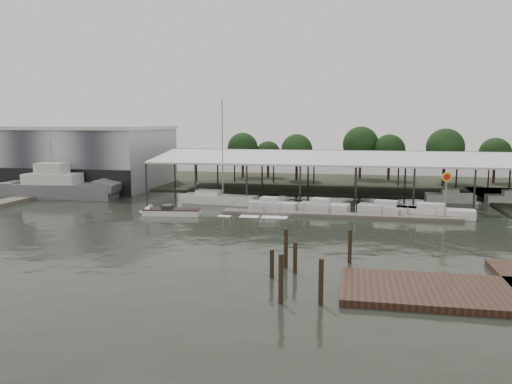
% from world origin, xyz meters
% --- Properties ---
extents(ground, '(200.00, 200.00, 0.00)m').
position_xyz_m(ground, '(0.00, 0.00, 0.00)').
color(ground, black).
rests_on(ground, ground).
extents(land_strip_far, '(140.00, 30.00, 0.30)m').
position_xyz_m(land_strip_far, '(0.00, 42.00, 0.10)').
color(land_strip_far, '#3C4131').
rests_on(land_strip_far, ground).
extents(land_strip_west, '(20.00, 40.00, 0.30)m').
position_xyz_m(land_strip_west, '(-40.00, 30.00, 0.10)').
color(land_strip_west, '#3C4131').
rests_on(land_strip_west, ground).
extents(storage_warehouse, '(24.50, 20.50, 10.50)m').
position_xyz_m(storage_warehouse, '(-28.00, 29.94, 5.29)').
color(storage_warehouse, '#B0B6BB').
rests_on(storage_warehouse, ground).
extents(covered_boat_shed, '(58.24, 24.00, 6.96)m').
position_xyz_m(covered_boat_shed, '(17.00, 28.00, 6.13)').
color(covered_boat_shed, white).
rests_on(covered_boat_shed, ground).
extents(trawler_dock, '(3.00, 18.00, 0.50)m').
position_xyz_m(trawler_dock, '(-30.00, 14.00, 0.25)').
color(trawler_dock, '#646058').
rests_on(trawler_dock, ground).
extents(floating_dock, '(28.00, 2.00, 1.40)m').
position_xyz_m(floating_dock, '(15.00, 10.00, 0.20)').
color(floating_dock, '#646058').
rests_on(floating_dock, ground).
extents(shell_fuel_sign, '(1.10, 0.18, 5.55)m').
position_xyz_m(shell_fuel_sign, '(27.00, 9.99, 3.93)').
color(shell_fuel_sign, gray).
rests_on(shell_fuel_sign, ground).
extents(boardwalk_platform, '(15.00, 12.00, 0.50)m').
position_xyz_m(boardwalk_platform, '(24.55, -15.27, 0.20)').
color(boardwalk_platform, '#392317').
rests_on(boardwalk_platform, ground).
extents(grey_trawler, '(17.77, 5.83, 8.84)m').
position_xyz_m(grey_trawler, '(-25.97, 17.29, 1.58)').
color(grey_trawler, slate).
rests_on(grey_trawler, ground).
extents(white_sailboat, '(10.55, 3.87, 14.31)m').
position_xyz_m(white_sailboat, '(-1.55, 16.63, 0.66)').
color(white_sailboat, white).
rests_on(white_sailboat, ground).
extents(speedboat_underway, '(18.49, 3.97, 2.00)m').
position_xyz_m(speedboat_underway, '(-5.32, 6.99, 0.39)').
color(speedboat_underway, white).
rests_on(speedboat_underway, ground).
extents(moored_cruiser_0, '(6.40, 3.24, 1.70)m').
position_xyz_m(moored_cruiser_0, '(6.62, 13.08, 0.61)').
color(moored_cruiser_0, white).
rests_on(moored_cruiser_0, ground).
extents(moored_cruiser_1, '(6.49, 3.46, 1.70)m').
position_xyz_m(moored_cruiser_1, '(13.09, 13.19, 0.61)').
color(moored_cruiser_1, white).
rests_on(moored_cruiser_1, ground).
extents(moored_cruiser_2, '(7.91, 3.84, 1.70)m').
position_xyz_m(moored_cruiser_2, '(21.10, 13.04, 0.61)').
color(moored_cruiser_2, white).
rests_on(moored_cruiser_2, ground).
extents(moored_cruiser_3, '(9.07, 3.40, 1.70)m').
position_xyz_m(moored_cruiser_3, '(26.12, 11.89, 0.61)').
color(moored_cruiser_3, white).
rests_on(moored_cruiser_3, ground).
extents(mooring_pilings, '(5.80, 10.15, 3.68)m').
position_xyz_m(mooring_pilings, '(13.25, -14.77, 1.06)').
color(mooring_pilings, '#2D2416').
rests_on(mooring_pilings, ground).
extents(horizon_tree_line, '(68.70, 11.32, 10.32)m').
position_xyz_m(horizon_tree_line, '(24.91, 47.35, 6.10)').
color(horizon_tree_line, '#322216').
rests_on(horizon_tree_line, ground).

